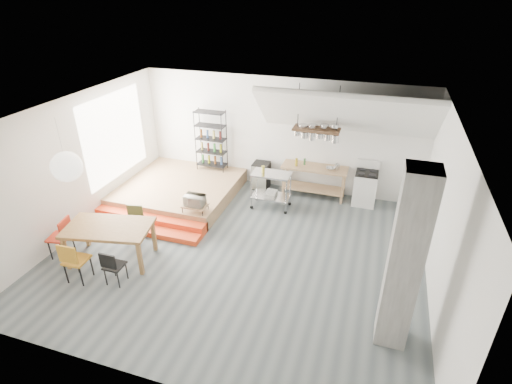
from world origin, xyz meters
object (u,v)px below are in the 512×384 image
(stove, at_px, (365,188))
(rolling_cart, at_px, (271,185))
(mini_fridge, at_px, (261,175))
(dining_table, at_px, (109,230))

(stove, distance_m, rolling_cart, 2.57)
(rolling_cart, relative_size, mini_fridge, 1.31)
(dining_table, distance_m, mini_fridge, 4.77)
(mini_fridge, bearing_deg, rolling_cart, -60.01)
(stove, relative_size, mini_fridge, 1.49)
(dining_table, height_order, mini_fridge, dining_table)
(dining_table, distance_m, rolling_cart, 4.21)
(mini_fridge, bearing_deg, dining_table, -115.77)
(stove, relative_size, rolling_cart, 1.14)
(rolling_cart, xyz_separation_m, mini_fridge, (-0.59, 1.02, -0.26))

